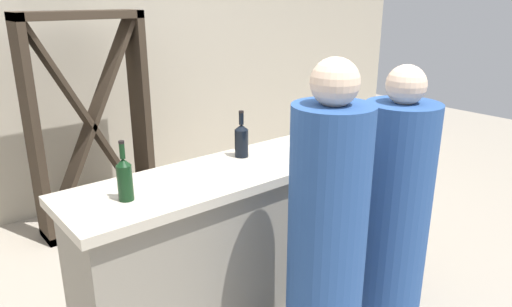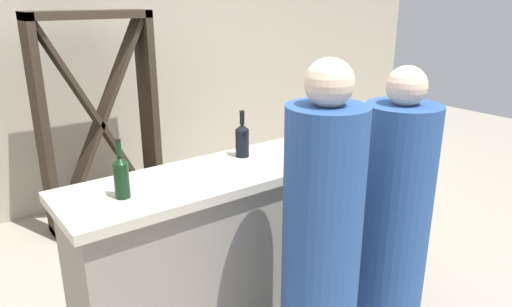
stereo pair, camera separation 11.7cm
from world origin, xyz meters
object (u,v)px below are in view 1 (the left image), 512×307
Objects in this scene: water_pitcher at (354,115)px; person_center_guest at (326,242)px; wine_glass_near_right at (311,123)px; person_left_guest at (393,213)px; wine_rack at (91,125)px; wine_bottle_center_near_black at (315,136)px; wine_bottle_leftmost_dark_green at (125,178)px; wine_bottle_second_left_near_black at (241,139)px; wine_glass_far_left at (313,119)px; wine_glass_near_center at (353,122)px; wine_glass_near_left at (372,126)px.

water_pitcher is 0.12× the size of person_center_guest.
water_pitcher is at bearing 1.34° from wine_glass_near_right.
person_center_guest is at bearing 76.12° from person_left_guest.
wine_rack is 5.49× the size of wine_bottle_center_near_black.
wine_bottle_leftmost_dark_green is 0.81m from wine_bottle_second_left_near_black.
wine_rack is 8.94× the size of water_pitcher.
wine_rack is at bearing 124.47° from wine_glass_far_left.
wine_glass_near_right is 1.05m from person_center_guest.
wine_bottle_center_near_black is at bearing -132.20° from wine_glass_near_right.
wine_glass_near_right is at bearing 136.25° from wine_glass_near_center.
person_left_guest is at bearing -24.15° from wine_bottle_leftmost_dark_green.
wine_bottle_center_near_black is 0.20× the size of person_center_guest.
person_center_guest is (-0.85, -0.57, -0.32)m from wine_glass_near_center.
wine_glass_near_left is 0.86× the size of wine_glass_near_right.
wine_bottle_leftmost_dark_green is 1.46m from person_left_guest.
wine_glass_near_center is (1.56, -0.05, 0.02)m from wine_bottle_leftmost_dark_green.
wine_bottle_leftmost_dark_green is 1.56m from wine_glass_near_center.
wine_glass_near_left is at bearing -3.64° from wine_bottle_center_near_black.
wine_glass_near_right is 0.10× the size of person_center_guest.
wine_bottle_second_left_near_black is (0.33, -1.52, 0.17)m from wine_rack.
wine_glass_near_right is (0.22, 0.24, -0.00)m from wine_bottle_center_near_black.
water_pitcher is (1.80, 0.15, -0.01)m from wine_bottle_leftmost_dark_green.
wine_glass_near_right is 0.86× the size of water_pitcher.
wine_rack is 6.27× the size of wine_bottle_second_left_near_black.
wine_rack reaches higher than water_pitcher.
wine_glass_near_right is at bearing 5.70° from wine_bottle_leftmost_dark_green.
wine_bottle_second_left_near_black is 1.65× the size of wine_glass_near_right.
wine_bottle_leftmost_dark_green reaches higher than wine_glass_near_center.
wine_bottle_leftmost_dark_green is 0.18× the size of person_center_guest.
person_center_guest is at bearing -146.14° from wine_glass_near_center.
wine_glass_far_left is at bearing 45.60° from wine_bottle_center_near_black.
wine_glass_near_right is 0.81m from person_left_guest.
wine_glass_near_left is 1.10m from person_center_guest.
person_center_guest is at bearing -131.95° from wine_glass_far_left.
wine_glass_near_center is 0.70m from person_left_guest.
wine_bottle_second_left_near_black is 0.17× the size of person_center_guest.
wine_rack is 12.08× the size of wine_glass_near_left.
wine_bottle_center_near_black is at bearing 176.36° from wine_glass_near_left.
person_center_guest reaches higher than wine_bottle_center_near_black.
wine_rack reaches higher than wine_glass_near_left.
wine_glass_near_center is (0.41, 0.06, 0.00)m from wine_bottle_center_near_black.
wine_bottle_second_left_near_black is at bearing -77.61° from wine_rack.
person_center_guest is (-0.10, -0.78, -0.30)m from wine_bottle_second_left_near_black.
wine_glass_near_center reaches higher than wine_glass_near_left.
wine_bottle_leftmost_dark_green is at bearing -171.35° from wine_glass_far_left.
wine_rack is at bearing 110.78° from wine_bottle_center_near_black.
person_left_guest reaches higher than wine_bottle_second_left_near_black.
wine_glass_near_center is at bearing -1.89° from wine_bottle_leftmost_dark_green.
person_left_guest is at bearing -124.73° from water_pitcher.
wine_glass_near_center is 0.11× the size of person_center_guest.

